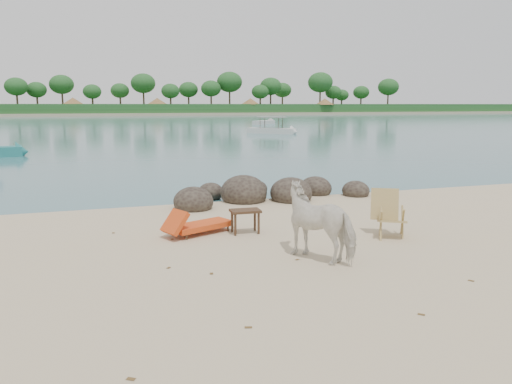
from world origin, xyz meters
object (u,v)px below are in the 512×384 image
boulders (264,194)px  side_table (245,223)px  deck_chair (392,215)px  lounge_chair (201,223)px  cow (322,223)px

boulders → side_table: size_ratio=9.50×
boulders → deck_chair: (1.23, -5.07, 0.31)m
side_table → lounge_chair: 1.00m
boulders → deck_chair: deck_chair is taller
cow → lounge_chair: size_ratio=0.96×
boulders → deck_chair: bearing=-76.3°
boulders → cow: cow is taller
cow → lounge_chair: cow is taller
boulders → lounge_chair: bearing=-128.3°
lounge_chair → deck_chair: size_ratio=1.69×
side_table → deck_chair: 3.27m
boulders → deck_chair: size_ratio=6.13×
cow → side_table: cow is taller
cow → side_table: size_ratio=2.50×
side_table → deck_chair: deck_chair is taller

